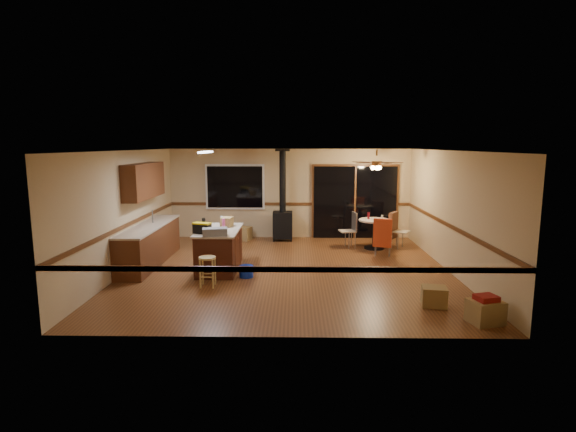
{
  "coord_description": "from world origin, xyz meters",
  "views": [
    {
      "loc": [
        0.17,
        -9.56,
        2.73
      ],
      "look_at": [
        0.0,
        0.3,
        1.15
      ],
      "focal_mm": 28.0,
      "sensor_mm": 36.0,
      "label": 1
    }
  ],
  "objects_px": {
    "box_corner_a": "(485,312)",
    "chair_left": "(351,226)",
    "dining_table": "(374,229)",
    "box_corner_b": "(434,296)",
    "box_under_window": "(242,233)",
    "wood_stove": "(283,215)",
    "bar_stool": "(208,272)",
    "kitchen_island": "(219,249)",
    "chair_near": "(383,233)",
    "chair_right": "(394,225)",
    "toolbox_grey": "(215,232)",
    "toolbox_black": "(202,229)",
    "blue_bucket": "(246,271)"
  },
  "relations": [
    {
      "from": "wood_stove",
      "to": "toolbox_black",
      "type": "xyz_separation_m",
      "value": [
        -1.57,
        -3.49,
        0.27
      ]
    },
    {
      "from": "wood_stove",
      "to": "bar_stool",
      "type": "relative_size",
      "value": 4.26
    },
    {
      "from": "wood_stove",
      "to": "box_corner_b",
      "type": "xyz_separation_m",
      "value": [
        2.74,
        -5.24,
        -0.56
      ]
    },
    {
      "from": "chair_right",
      "to": "wood_stove",
      "type": "bearing_deg",
      "value": 164.42
    },
    {
      "from": "blue_bucket",
      "to": "chair_near",
      "type": "distance_m",
      "value": 3.63
    },
    {
      "from": "bar_stool",
      "to": "box_corner_a",
      "type": "distance_m",
      "value": 4.94
    },
    {
      "from": "box_corner_a",
      "to": "box_corner_b",
      "type": "xyz_separation_m",
      "value": [
        -0.56,
        0.74,
        -0.01
      ]
    },
    {
      "from": "blue_bucket",
      "to": "box_under_window",
      "type": "distance_m",
      "value": 3.7
    },
    {
      "from": "chair_left",
      "to": "box_corner_a",
      "type": "relative_size",
      "value": 1.09
    },
    {
      "from": "blue_bucket",
      "to": "chair_near",
      "type": "relative_size",
      "value": 0.41
    },
    {
      "from": "chair_left",
      "to": "box_corner_b",
      "type": "height_order",
      "value": "chair_left"
    },
    {
      "from": "chair_left",
      "to": "chair_near",
      "type": "xyz_separation_m",
      "value": [
        0.64,
        -0.99,
        0.01
      ]
    },
    {
      "from": "chair_left",
      "to": "dining_table",
      "type": "bearing_deg",
      "value": -11.26
    },
    {
      "from": "box_under_window",
      "to": "box_corner_b",
      "type": "bearing_deg",
      "value": -53.59
    },
    {
      "from": "dining_table",
      "to": "chair_left",
      "type": "xyz_separation_m",
      "value": [
        -0.6,
        0.12,
        0.06
      ]
    },
    {
      "from": "chair_near",
      "to": "box_corner_a",
      "type": "xyz_separation_m",
      "value": [
        0.81,
        -4.11,
        -0.42
      ]
    },
    {
      "from": "toolbox_black",
      "to": "box_corner_b",
      "type": "xyz_separation_m",
      "value": [
        4.31,
        -1.74,
        -0.83
      ]
    },
    {
      "from": "toolbox_grey",
      "to": "chair_right",
      "type": "relative_size",
      "value": 0.71
    },
    {
      "from": "dining_table",
      "to": "box_corner_a",
      "type": "relative_size",
      "value": 1.77
    },
    {
      "from": "box_under_window",
      "to": "kitchen_island",
      "type": "bearing_deg",
      "value": -92.52
    },
    {
      "from": "kitchen_island",
      "to": "chair_near",
      "type": "xyz_separation_m",
      "value": [
        3.79,
        1.19,
        0.14
      ]
    },
    {
      "from": "blue_bucket",
      "to": "chair_near",
      "type": "bearing_deg",
      "value": 29.18
    },
    {
      "from": "dining_table",
      "to": "box_corner_a",
      "type": "xyz_separation_m",
      "value": [
        0.85,
        -4.99,
        -0.35
      ]
    },
    {
      "from": "toolbox_grey",
      "to": "chair_right",
      "type": "height_order",
      "value": "toolbox_grey"
    },
    {
      "from": "toolbox_grey",
      "to": "box_under_window",
      "type": "height_order",
      "value": "toolbox_grey"
    },
    {
      "from": "toolbox_black",
      "to": "box_corner_a",
      "type": "height_order",
      "value": "toolbox_black"
    },
    {
      "from": "blue_bucket",
      "to": "bar_stool",
      "type": "bearing_deg",
      "value": -136.75
    },
    {
      "from": "toolbox_grey",
      "to": "chair_right",
      "type": "distance_m",
      "value": 5.16
    },
    {
      "from": "box_corner_a",
      "to": "chair_left",
      "type": "bearing_deg",
      "value": 105.85
    },
    {
      "from": "chair_near",
      "to": "box_corner_b",
      "type": "relative_size",
      "value": 1.71
    },
    {
      "from": "chair_right",
      "to": "dining_table",
      "type": "bearing_deg",
      "value": -164.63
    },
    {
      "from": "dining_table",
      "to": "box_corner_b",
      "type": "relative_size",
      "value": 2.04
    },
    {
      "from": "dining_table",
      "to": "kitchen_island",
      "type": "bearing_deg",
      "value": -151.14
    },
    {
      "from": "chair_near",
      "to": "box_under_window",
      "type": "distance_m",
      "value": 4.14
    },
    {
      "from": "dining_table",
      "to": "box_under_window",
      "type": "distance_m",
      "value": 3.77
    },
    {
      "from": "toolbox_grey",
      "to": "chair_left",
      "type": "height_order",
      "value": "toolbox_grey"
    },
    {
      "from": "box_corner_b",
      "to": "wood_stove",
      "type": "bearing_deg",
      "value": 117.59
    },
    {
      "from": "toolbox_grey",
      "to": "box_under_window",
      "type": "xyz_separation_m",
      "value": [
        0.1,
        3.77,
        -0.79
      ]
    },
    {
      "from": "chair_near",
      "to": "box_corner_a",
      "type": "bearing_deg",
      "value": -78.88
    },
    {
      "from": "bar_stool",
      "to": "chair_left",
      "type": "xyz_separation_m",
      "value": [
        3.18,
        3.39,
        0.29
      ]
    },
    {
      "from": "kitchen_island",
      "to": "box_corner_a",
      "type": "distance_m",
      "value": 5.46
    },
    {
      "from": "kitchen_island",
      "to": "box_corner_b",
      "type": "height_order",
      "value": "kitchen_island"
    },
    {
      "from": "kitchen_island",
      "to": "bar_stool",
      "type": "distance_m",
      "value": 1.21
    },
    {
      "from": "toolbox_grey",
      "to": "dining_table",
      "type": "bearing_deg",
      "value": 36.36
    },
    {
      "from": "toolbox_grey",
      "to": "chair_left",
      "type": "xyz_separation_m",
      "value": [
        3.12,
        2.85,
        -0.39
      ]
    },
    {
      "from": "chair_right",
      "to": "box_corner_a",
      "type": "relative_size",
      "value": 1.48
    },
    {
      "from": "box_corner_a",
      "to": "box_under_window",
      "type": "bearing_deg",
      "value": 126.54
    },
    {
      "from": "chair_right",
      "to": "box_under_window",
      "type": "xyz_separation_m",
      "value": [
        -4.16,
        0.88,
        -0.41
      ]
    },
    {
      "from": "toolbox_grey",
      "to": "blue_bucket",
      "type": "distance_m",
      "value": 1.06
    },
    {
      "from": "wood_stove",
      "to": "chair_right",
      "type": "distance_m",
      "value": 3.11
    }
  ]
}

